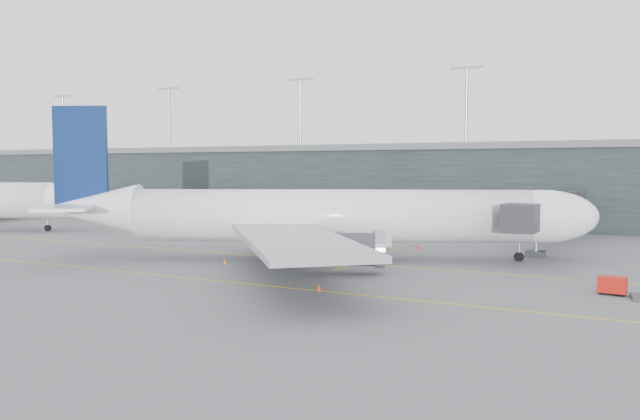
% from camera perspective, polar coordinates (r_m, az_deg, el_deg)
% --- Properties ---
extents(ground, '(320.00, 320.00, 0.00)m').
position_cam_1_polar(ground, '(76.65, 1.03, -4.21)').
color(ground, slate).
rests_on(ground, ground).
extents(taxiline_a, '(160.00, 0.25, 0.02)m').
position_cam_1_polar(taxiline_a, '(73.09, -0.32, -4.60)').
color(taxiline_a, gold).
rests_on(taxiline_a, ground).
extents(taxiline_b, '(160.00, 0.25, 0.02)m').
position_cam_1_polar(taxiline_b, '(59.44, -7.32, -6.63)').
color(taxiline_b, gold).
rests_on(taxiline_b, ground).
extents(taxiline_lead_main, '(0.25, 60.00, 0.02)m').
position_cam_1_polar(taxiline_lead_main, '(93.36, 9.09, -2.78)').
color(taxiline_lead_main, gold).
rests_on(taxiline_lead_main, ground).
extents(taxiline_lead_adj, '(0.25, 60.00, 0.02)m').
position_cam_1_polar(taxiline_lead_adj, '(139.70, -24.05, -0.84)').
color(taxiline_lead_adj, gold).
rests_on(taxiline_lead_adj, ground).
extents(terminal, '(240.00, 36.00, 29.00)m').
position_cam_1_polar(terminal, '(130.70, 12.00, 2.46)').
color(terminal, black).
rests_on(terminal, ground).
extents(main_aircraft, '(61.45, 56.65, 18.05)m').
position_cam_1_polar(main_aircraft, '(72.58, 0.65, -0.64)').
color(main_aircraft, white).
rests_on(main_aircraft, ground).
extents(jet_bridge, '(5.86, 46.36, 7.06)m').
position_cam_1_polar(jet_bridge, '(94.20, 20.57, 0.30)').
color(jet_bridge, '#2A2A2F').
rests_on(jet_bridge, ground).
extents(gse_cart, '(2.39, 1.66, 1.54)m').
position_cam_1_polar(gse_cart, '(59.13, 25.16, -6.20)').
color(gse_cart, '#B0150C').
rests_on(gse_cart, ground).
extents(uld_a, '(2.75, 2.51, 2.03)m').
position_cam_1_polar(uld_a, '(86.67, 1.75, -2.54)').
color(uld_a, '#3A3B3F').
rests_on(uld_a, ground).
extents(uld_b, '(1.87, 1.51, 1.66)m').
position_cam_1_polar(uld_b, '(88.69, 3.53, -2.53)').
color(uld_b, '#3A3B3F').
rests_on(uld_b, ground).
extents(uld_c, '(2.12, 1.87, 1.63)m').
position_cam_1_polar(uld_c, '(85.17, 4.05, -2.81)').
color(uld_c, '#3A3B3F').
rests_on(uld_c, ground).
extents(cone_wing_stbd, '(0.42, 0.42, 0.66)m').
position_cam_1_polar(cone_wing_stbd, '(55.16, -0.09, -7.09)').
color(cone_wing_stbd, '#DC4B0C').
rests_on(cone_wing_stbd, ground).
extents(cone_wing_port, '(0.46, 0.46, 0.73)m').
position_cam_1_polar(cone_wing_port, '(83.78, 8.94, -3.30)').
color(cone_wing_port, red).
rests_on(cone_wing_port, ground).
extents(cone_tail, '(0.39, 0.39, 0.62)m').
position_cam_1_polar(cone_tail, '(71.41, -8.68, -4.61)').
color(cone_tail, orange).
rests_on(cone_tail, ground).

